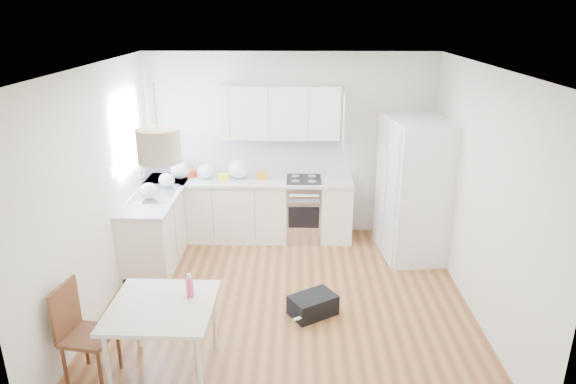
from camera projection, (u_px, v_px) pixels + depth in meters
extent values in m
plane|color=brown|center=(288.00, 301.00, 6.05)|extent=(4.20, 4.20, 0.00)
plane|color=white|center=(288.00, 67.00, 5.15)|extent=(4.20, 4.20, 0.00)
plane|color=white|center=(290.00, 145.00, 7.58)|extent=(4.20, 0.00, 4.20)
plane|color=white|center=(97.00, 192.00, 5.63)|extent=(0.00, 4.20, 4.20)
plane|color=white|center=(481.00, 195.00, 5.57)|extent=(0.00, 4.20, 4.20)
cube|color=#BFE0F9|center=(127.00, 133.00, 6.58)|extent=(0.02, 1.00, 1.00)
cube|color=white|center=(250.00, 210.00, 7.61)|extent=(3.00, 0.60, 0.88)
cube|color=white|center=(159.00, 225.00, 7.07)|extent=(0.60, 1.80, 0.88)
cube|color=#B5B7BA|center=(249.00, 180.00, 7.46)|extent=(3.02, 0.64, 0.04)
cube|color=#B5B7BA|center=(156.00, 194.00, 6.91)|extent=(0.64, 1.82, 0.04)
cube|color=white|center=(250.00, 155.00, 7.63)|extent=(3.00, 0.01, 0.58)
cube|color=white|center=(132.00, 172.00, 6.81)|extent=(0.01, 1.80, 0.58)
cube|color=white|center=(280.00, 112.00, 7.25)|extent=(1.70, 0.32, 0.75)
cube|color=beige|center=(162.00, 307.00, 4.62)|extent=(0.95, 0.95, 0.04)
cylinder|color=white|center=(108.00, 368.00, 4.39)|extent=(0.05, 0.05, 0.70)
cylinder|color=white|center=(199.00, 370.00, 4.36)|extent=(0.05, 0.05, 0.70)
cylinder|color=white|center=(136.00, 316.00, 5.13)|extent=(0.05, 0.05, 0.70)
cylinder|color=white|center=(214.00, 318.00, 5.10)|extent=(0.05, 0.05, 0.70)
cylinder|color=#D73B67|center=(190.00, 285.00, 4.72)|extent=(0.08, 0.08, 0.23)
cube|color=black|center=(313.00, 305.00, 5.75)|extent=(0.60, 0.54, 0.23)
cylinder|color=beige|center=(159.00, 146.00, 4.25)|extent=(0.43, 0.43, 0.28)
ellipsoid|color=white|center=(180.00, 171.00, 7.43)|extent=(0.28, 0.23, 0.25)
ellipsoid|color=white|center=(206.00, 171.00, 7.44)|extent=(0.24, 0.21, 0.22)
ellipsoid|color=white|center=(238.00, 169.00, 7.44)|extent=(0.30, 0.26, 0.27)
ellipsoid|color=white|center=(167.00, 180.00, 7.10)|extent=(0.22, 0.19, 0.20)
ellipsoid|color=white|center=(149.00, 191.00, 6.63)|extent=(0.24, 0.21, 0.22)
cube|color=orange|center=(262.00, 176.00, 7.43)|extent=(0.17, 0.12, 0.11)
cube|color=yellow|center=(224.00, 177.00, 7.38)|extent=(0.15, 0.11, 0.10)
cube|color=red|center=(191.00, 173.00, 7.54)|extent=(0.18, 0.16, 0.10)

